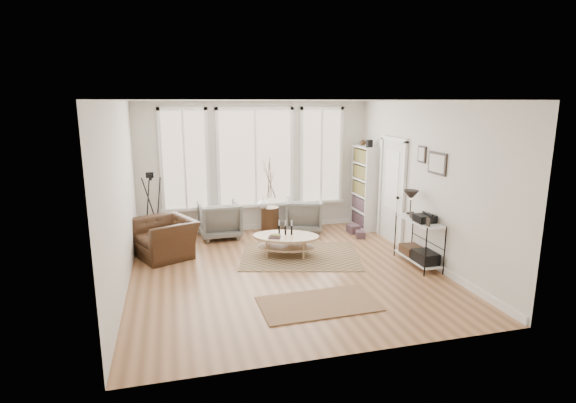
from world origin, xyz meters
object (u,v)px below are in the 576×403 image
object	(u,v)px
coffee_table	(286,240)
side_table	(270,198)
bookcase	(364,187)
armchair_left	(220,220)
low_shelf	(419,238)
armchair_right	(304,215)
accent_chair	(165,238)

from	to	relation	value
coffee_table	side_table	distance (m)	1.62
bookcase	armchair_left	size ratio (longest dim) A/B	2.40
low_shelf	armchair_right	size ratio (longest dim) A/B	1.58
armchair_left	accent_chair	xyz separation A→B (m)	(-1.13, -0.96, -0.03)
coffee_table	side_table	xyz separation A→B (m)	(0.03, 1.54, 0.49)
bookcase	armchair_right	bearing A→B (deg)	176.29
low_shelf	coffee_table	size ratio (longest dim) A/B	0.90
low_shelf	coffee_table	distance (m)	2.44
armchair_left	side_table	world-z (taller)	side_table
accent_chair	bookcase	bearing A→B (deg)	76.39
low_shelf	side_table	size ratio (longest dim) A/B	0.78
coffee_table	armchair_right	size ratio (longest dim) A/B	1.76
armchair_left	armchair_right	world-z (taller)	armchair_left
armchair_left	armchair_right	xyz separation A→B (m)	(1.90, 0.02, -0.02)
bookcase	armchair_right	size ratio (longest dim) A/B	2.50
bookcase	accent_chair	xyz separation A→B (m)	(-4.45, -0.89, -0.60)
bookcase	low_shelf	xyz separation A→B (m)	(-0.06, -2.52, -0.44)
bookcase	armchair_left	distance (m)	3.37
side_table	low_shelf	bearing A→B (deg)	-50.73
armchair_right	side_table	xyz separation A→B (m)	(-0.78, 0.01, 0.43)
coffee_table	armchair_left	bearing A→B (deg)	125.72
low_shelf	armchair_right	bearing A→B (deg)	117.52
armchair_right	side_table	distance (m)	0.89
side_table	accent_chair	bearing A→B (deg)	-156.31
armchair_left	accent_chair	distance (m)	1.49
low_shelf	armchair_right	distance (m)	2.95
armchair_left	side_table	distance (m)	1.19
coffee_table	armchair_left	xyz separation A→B (m)	(-1.09, 1.51, 0.08)
armchair_left	accent_chair	bearing A→B (deg)	36.45
low_shelf	accent_chair	distance (m)	4.69
bookcase	low_shelf	distance (m)	2.56
side_table	accent_chair	size ratio (longest dim) A/B	1.51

